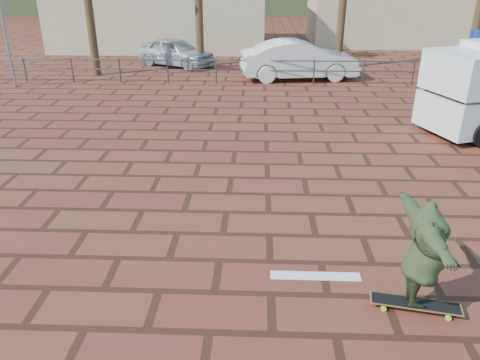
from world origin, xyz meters
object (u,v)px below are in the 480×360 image
skateboarder (425,254)px  car_white (299,60)px  car_silver (175,52)px  longboard (415,304)px

skateboarder → car_white: size_ratio=0.40×
skateboarder → car_silver: bearing=18.9°
longboard → car_silver: (-6.31, 17.69, 0.57)m
car_silver → car_white: car_white is taller
longboard → skateboarder: size_ratio=0.64×
longboard → car_white: car_white is taller
skateboarder → car_white: (-0.56, 14.93, -0.11)m
longboard → skateboarder: bearing=-169.3°
car_white → longboard: bearing=174.2°
skateboarder → car_silver: size_ratio=0.50×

